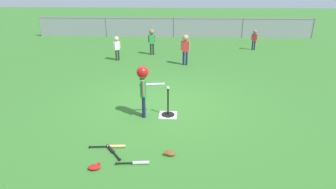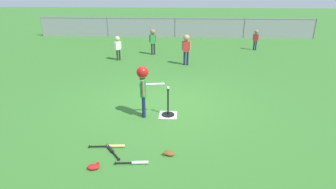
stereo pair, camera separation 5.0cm
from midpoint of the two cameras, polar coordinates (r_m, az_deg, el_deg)
ground_plane at (r=7.57m, az=-0.71°, el=-2.17°), size 60.00×60.00×0.00m
home_plate at (r=7.02m, az=0.21°, el=-4.14°), size 0.44×0.44×0.01m
batting_tee at (r=6.98m, az=0.21°, el=-3.36°), size 0.32×0.32×0.68m
baseball_on_tee at (r=6.74m, az=0.21°, el=1.34°), size 0.07×0.07×0.07m
batter_child at (r=6.64m, az=-4.85°, el=2.67°), size 0.65×0.36×1.27m
fielder_near_left at (r=11.10m, az=3.85°, el=9.83°), size 0.35×0.24×1.20m
fielder_deep_right at (r=11.99m, az=-10.00°, el=9.84°), size 0.28×0.20×1.00m
fielder_deep_center at (r=12.77m, az=-2.96°, el=11.25°), size 0.33×0.22×1.13m
fielder_deep_left at (r=14.30m, az=17.44°, el=11.01°), size 0.26×0.19×0.97m
spare_bat_silver at (r=5.30m, az=-6.11°, el=-13.52°), size 0.61×0.11×0.06m
spare_bat_wood at (r=5.83m, az=-10.96°, el=-10.20°), size 0.72×0.11×0.06m
spare_bat_black at (r=5.71m, az=-11.16°, el=-10.93°), size 0.39×0.51×0.06m
glove_by_plate at (r=5.51m, az=0.44°, el=-11.76°), size 0.27×0.24×0.07m
glove_near_bats at (r=5.32m, az=-14.51°, el=-13.93°), size 0.24×0.20×0.07m
outfield_fence at (r=16.96m, az=1.56°, el=13.54°), size 16.06×0.06×1.15m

